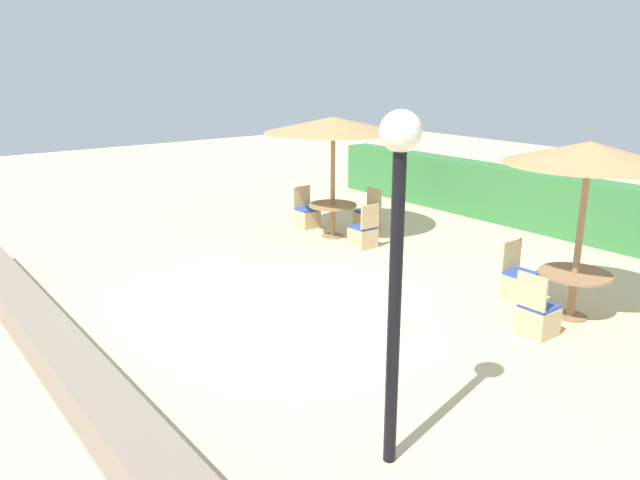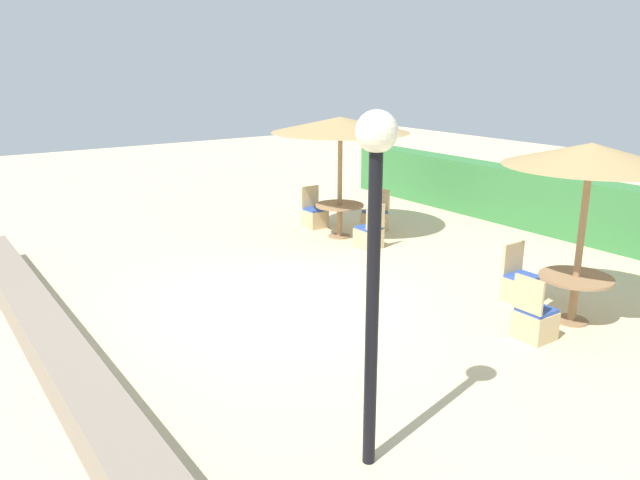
{
  "view_description": "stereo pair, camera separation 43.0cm",
  "coord_description": "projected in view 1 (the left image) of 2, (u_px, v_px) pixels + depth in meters",
  "views": [
    {
      "loc": [
        7.72,
        -5.3,
        3.7
      ],
      "look_at": [
        0.0,
        0.6,
        0.9
      ],
      "focal_mm": 35.0,
      "sensor_mm": 36.0,
      "label": 1
    },
    {
      "loc": [
        7.98,
        -4.95,
        3.7
      ],
      "look_at": [
        0.0,
        0.6,
        0.9
      ],
      "focal_mm": 35.0,
      "sensor_mm": 36.0,
      "label": 2
    }
  ],
  "objects": [
    {
      "name": "parasol_back_right",
      "position": [
        589.0,
        154.0,
        8.68
      ],
      "size": [
        2.37,
        2.37,
        2.63
      ],
      "color": "#93704C",
      "rests_on": "ground_plane"
    },
    {
      "name": "hedge_row",
      "position": [
        547.0,
        203.0,
        13.9
      ],
      "size": [
        13.0,
        0.7,
        1.3
      ],
      "primitive_type": "cube",
      "color": "#387A3D",
      "rests_on": "ground_plane"
    },
    {
      "name": "round_table_back_left",
      "position": [
        333.0,
        211.0,
        13.48
      ],
      "size": [
        1.04,
        1.04,
        0.72
      ],
      "color": "#93704C",
      "rests_on": "ground_plane"
    },
    {
      "name": "patio_chair_back_left_west",
      "position": [
        307.0,
        216.0,
        14.35
      ],
      "size": [
        0.46,
        0.46,
        0.93
      ],
      "rotation": [
        0.0,
        0.0,
        -1.57
      ],
      "color": "tan",
      "rests_on": "ground_plane"
    },
    {
      "name": "patio_chair_back_right_west",
      "position": [
        519.0,
        283.0,
        10.02
      ],
      "size": [
        0.46,
        0.46,
        0.93
      ],
      "rotation": [
        0.0,
        0.0,
        -1.57
      ],
      "color": "tan",
      "rests_on": "ground_plane"
    },
    {
      "name": "stone_border",
      "position": [
        54.0,
        347.0,
        7.84
      ],
      "size": [
        10.0,
        0.56,
        0.46
      ],
      "primitive_type": "cube",
      "color": "gray",
      "rests_on": "ground_plane"
    },
    {
      "name": "patio_chair_back_right_south",
      "position": [
        537.0,
        317.0,
        8.68
      ],
      "size": [
        0.46,
        0.46,
        0.93
      ],
      "color": "tan",
      "rests_on": "ground_plane"
    },
    {
      "name": "patio_chair_back_left_north",
      "position": [
        367.0,
        218.0,
        14.13
      ],
      "size": [
        0.46,
        0.46,
        0.93
      ],
      "rotation": [
        0.0,
        0.0,
        3.14
      ],
      "color": "tan",
      "rests_on": "ground_plane"
    },
    {
      "name": "lamp_post",
      "position": [
        397.0,
        224.0,
        5.36
      ],
      "size": [
        0.36,
        0.36,
        3.32
      ],
      "color": "black",
      "rests_on": "ground_plane"
    },
    {
      "name": "round_table_back_right",
      "position": [
        574.0,
        282.0,
        9.2
      ],
      "size": [
        1.04,
        1.04,
        0.7
      ],
      "color": "#93704C",
      "rests_on": "ground_plane"
    },
    {
      "name": "parasol_back_left",
      "position": [
        333.0,
        125.0,
        12.97
      ],
      "size": [
        2.9,
        2.9,
        2.59
      ],
      "color": "#93704C",
      "rests_on": "ground_plane"
    },
    {
      "name": "patio_chair_back_left_east",
      "position": [
        363.0,
        235.0,
        12.79
      ],
      "size": [
        0.46,
        0.46,
        0.93
      ],
      "rotation": [
        0.0,
        0.0,
        1.57
      ],
      "color": "tan",
      "rests_on": "ground_plane"
    },
    {
      "name": "ground_plane",
      "position": [
        290.0,
        300.0,
        10.01
      ],
      "size": [
        40.0,
        40.0,
        0.0
      ],
      "primitive_type": "plane",
      "color": "beige"
    }
  ]
}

